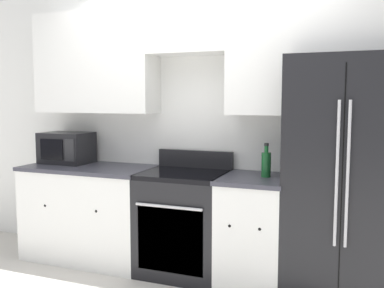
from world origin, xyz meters
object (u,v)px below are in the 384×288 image
microwave (67,148)px  bottle (266,164)px  oven_range (184,222)px  refrigerator (344,178)px

microwave → bottle: bearing=-1.7°
oven_range → refrigerator: size_ratio=0.57×
oven_range → refrigerator: (1.31, 0.05, 0.47)m
oven_range → microwave: bearing=175.9°
microwave → bottle: size_ratio=1.70×
oven_range → refrigerator: bearing=2.2°
microwave → bottle: 2.01m
oven_range → microwave: microwave is taller
bottle → microwave: bearing=178.3°
refrigerator → microwave: 2.61m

